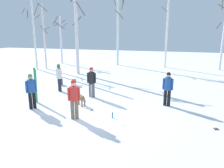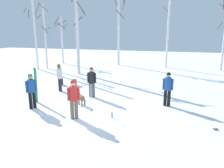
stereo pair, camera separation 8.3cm
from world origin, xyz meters
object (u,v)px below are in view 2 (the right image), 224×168
Objects in this scene: ski_pair_planted_0 at (36,85)px; birch_tree_2 at (45,36)px; person_2 at (31,89)px; backpack_0 at (75,82)px; birch_tree_0 at (34,27)px; ski_poles_0 at (91,96)px; person_1 at (92,80)px; birch_tree_4 at (119,25)px; person_3 at (168,87)px; water_bottle_0 at (112,115)px; person_0 at (59,76)px; ski_pair_lying_0 at (215,129)px; dog at (81,98)px; backpack_1 at (61,82)px; birch_tree_5 at (168,27)px; person_4 at (74,97)px; birch_tree_1 at (62,38)px; birch_tree_3 at (77,30)px.

birch_tree_2 reaches higher than ski_pair_planted_0.
person_2 is 0.96m from ski_pair_planted_0.
birch_tree_0 is at bearing 141.95° from backpack_0.
ski_poles_0 is 3.19× the size of backpack_0.
person_1 is at bearing -44.85° from birch_tree_2.
birch_tree_4 is (-1.98, 13.54, 3.43)m from ski_poles_0.
ski_poles_0 is (-3.38, -1.69, -0.23)m from person_3.
person_3 reaches higher than water_bottle_0.
person_0 is 8.96m from ski_pair_lying_0.
person_1 is at bearing 49.33° from person_2.
ski_pair_lying_0 is (8.48, -1.01, -0.90)m from ski_pair_planted_0.
dog is 1.07m from ski_poles_0.
person_2 reaches higher than backpack_1.
person_1 and person_3 have the same top height.
dog is 13.60m from birch_tree_5.
ski_poles_0 is at bearing -8.34° from ski_pair_planted_0.
person_4 is (2.47, -0.60, 0.00)m from person_2.
ski_pair_planted_0 is 13.53m from birch_tree_4.
person_4 is 3.21m from ski_pair_planted_0.
water_bottle_0 is at bearing -53.89° from person_1.
dog reaches higher than backpack_0.
person_4 is 1.79m from dog.
person_3 is at bearing -65.66° from birch_tree_4.
backpack_0 is 1.00× the size of backpack_1.
birch_tree_0 is 1.49× the size of birch_tree_1.
ski_pair_planted_0 reaches higher than ski_pair_lying_0.
ski_pair_planted_0 is at bearing 167.19° from water_bottle_0.
person_0 is at bearing -100.27° from backpack_0.
birch_tree_0 is at bearing 146.22° from ski_pair_lying_0.
birch_tree_4 is at bearing 84.50° from ski_pair_planted_0.
birch_tree_3 reaches higher than dog.
birch_tree_4 reaches higher than dog.
person_3 is at bearing 14.18° from dog.
person_3 is 7.63m from backpack_1.
birch_tree_1 is (-7.97, 14.03, 1.82)m from person_4.
person_2 is 2.41m from dog.
water_bottle_0 is 0.03× the size of birch_tree_3.
backpack_1 is 11.97m from birch_tree_5.
ski_pair_planted_0 is (-6.62, -1.22, -0.07)m from person_3.
backpack_0 is (-2.05, 2.09, -0.77)m from person_1.
backpack_0 is 8.11m from birch_tree_2.
birch_tree_5 is at bearing 66.76° from person_2.
person_4 is 3.90× the size of backpack_1.
dog is at bearing 3.86° from ski_pair_planted_0.
backpack_1 is (-3.03, 3.46, -0.17)m from dog.
birch_tree_0 is at bearing 134.35° from dog.
backpack_1 is (-9.06, 4.63, 0.20)m from ski_pair_lying_0.
backpack_0 is at bearing 130.08° from water_bottle_0.
person_1 is 0.23× the size of birch_tree_3.
birch_tree_1 reaches higher than ski_pair_lying_0.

